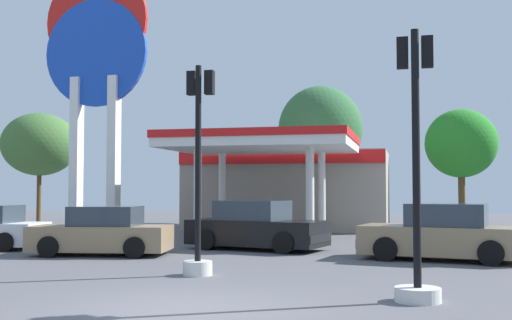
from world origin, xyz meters
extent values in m
plane|color=#56565B|center=(0.00, 0.00, 0.00)|extent=(90.00, 90.00, 0.00)
cube|color=gray|center=(-2.16, 21.48, 1.92)|extent=(9.80, 5.43, 3.84)
cube|color=red|center=(-2.16, 18.72, 3.49)|extent=(9.80, 0.12, 0.60)
cube|color=white|center=(-2.16, 15.37, 3.79)|extent=(7.46, 6.19, 0.35)
cube|color=red|center=(-2.16, 15.37, 4.11)|extent=(7.56, 6.29, 0.30)
cylinder|color=silver|center=(-4.40, 13.67, 1.81)|extent=(0.32, 0.32, 3.61)
cylinder|color=silver|center=(0.08, 13.67, 1.81)|extent=(0.32, 0.32, 3.61)
cylinder|color=silver|center=(-4.40, 17.07, 1.81)|extent=(0.32, 0.32, 3.61)
cylinder|color=silver|center=(0.08, 17.07, 1.81)|extent=(0.32, 0.32, 3.61)
cube|color=#4C4C51|center=(-2.16, 15.37, 0.55)|extent=(0.90, 0.60, 1.10)
cube|color=white|center=(-10.30, 14.70, 3.43)|extent=(0.40, 0.56, 6.86)
cube|color=white|center=(-8.53, 14.70, 3.43)|extent=(0.40, 0.56, 6.86)
cylinder|color=blue|center=(-9.41, 14.70, 7.92)|extent=(4.70, 0.22, 4.70)
cylinder|color=red|center=(-9.41, 14.72, 9.33)|extent=(4.70, 0.22, 4.70)
cube|color=white|center=(-9.41, 14.76, 8.62)|extent=(4.32, 0.08, 0.85)
cylinder|color=black|center=(0.38, 10.92, 0.34)|extent=(0.72, 0.39, 0.69)
cylinder|color=black|center=(-0.06, 9.12, 0.34)|extent=(0.72, 0.39, 0.69)
cylinder|color=black|center=(-2.34, 11.58, 0.34)|extent=(0.72, 0.39, 0.69)
cylinder|color=black|center=(-2.78, 9.78, 0.34)|extent=(0.72, 0.39, 0.69)
cube|color=black|center=(-1.20, 10.35, 0.57)|extent=(4.83, 2.90, 0.82)
cube|color=#2D3842|center=(-1.36, 10.39, 1.28)|extent=(2.48, 2.14, 0.69)
cube|color=black|center=(0.95, 9.83, 0.45)|extent=(0.55, 1.78, 0.26)
cylinder|color=black|center=(-8.84, 7.74, 0.31)|extent=(0.64, 0.28, 0.62)
cylinder|color=black|center=(-9.02, 9.40, 0.31)|extent=(0.64, 0.28, 0.62)
cylinder|color=black|center=(3.06, 7.90, 0.34)|extent=(0.71, 0.35, 0.68)
cylinder|color=black|center=(3.40, 9.68, 0.34)|extent=(0.71, 0.35, 0.68)
cylinder|color=black|center=(5.76, 7.39, 0.34)|extent=(0.71, 0.35, 0.68)
cylinder|color=black|center=(6.10, 9.17, 0.34)|extent=(0.71, 0.35, 0.68)
cube|color=#8C7556|center=(4.58, 8.53, 0.56)|extent=(4.70, 2.65, 0.80)
cube|color=#2D3842|center=(4.73, 8.50, 1.25)|extent=(2.38, 2.01, 0.68)
cube|color=black|center=(2.44, 8.94, 0.44)|extent=(0.45, 1.76, 0.25)
cylinder|color=black|center=(-6.54, 6.53, 0.31)|extent=(0.65, 0.31, 0.63)
cylinder|color=black|center=(-6.78, 8.20, 0.31)|extent=(0.65, 0.31, 0.63)
cylinder|color=black|center=(-4.01, 6.90, 0.31)|extent=(0.65, 0.31, 0.63)
cylinder|color=black|center=(-4.26, 8.57, 0.31)|extent=(0.65, 0.31, 0.63)
cube|color=#8C7556|center=(-5.40, 7.55, 0.52)|extent=(4.33, 2.32, 0.75)
cube|color=#2D3842|center=(-5.25, 7.57, 1.17)|extent=(2.17, 1.80, 0.63)
cube|color=black|center=(-7.40, 7.25, 0.41)|extent=(0.36, 1.64, 0.24)
cylinder|color=silver|center=(-1.09, 3.96, 0.17)|extent=(0.68, 0.68, 0.33)
cylinder|color=black|center=(-1.09, 3.96, 2.62)|extent=(0.14, 0.14, 4.57)
cube|color=black|center=(-1.31, 4.12, 4.52)|extent=(0.21, 0.20, 0.57)
sphere|color=red|center=(-1.31, 4.24, 4.70)|extent=(0.15, 0.15, 0.15)
sphere|color=#D89E0C|center=(-1.31, 4.24, 4.52)|extent=(0.15, 0.15, 0.15)
sphere|color=green|center=(-1.31, 4.24, 4.34)|extent=(0.15, 0.15, 0.15)
cube|color=black|center=(-0.87, 4.12, 4.52)|extent=(0.21, 0.20, 0.57)
sphere|color=red|center=(-0.87, 4.24, 4.70)|extent=(0.15, 0.15, 0.15)
sphere|color=#D89E0C|center=(-0.87, 4.24, 4.52)|extent=(0.15, 0.15, 0.15)
sphere|color=green|center=(-0.87, 4.24, 4.34)|extent=(0.15, 0.15, 0.15)
cylinder|color=silver|center=(3.82, 1.58, 0.13)|extent=(0.82, 0.82, 0.25)
cylinder|color=black|center=(3.82, 1.58, 2.57)|extent=(0.14, 0.14, 4.63)
cube|color=black|center=(3.60, 1.74, 4.49)|extent=(0.21, 0.20, 0.57)
sphere|color=red|center=(3.60, 1.87, 4.67)|extent=(0.15, 0.15, 0.15)
sphere|color=#D89E0C|center=(3.60, 1.87, 4.49)|extent=(0.15, 0.15, 0.15)
sphere|color=green|center=(3.60, 1.87, 4.31)|extent=(0.15, 0.15, 0.15)
cube|color=black|center=(4.04, 1.74, 4.49)|extent=(0.21, 0.20, 0.57)
sphere|color=red|center=(4.04, 1.87, 4.67)|extent=(0.15, 0.15, 0.15)
sphere|color=#D89E0C|center=(4.04, 1.87, 4.49)|extent=(0.15, 0.15, 0.15)
sphere|color=green|center=(4.04, 1.87, 4.31)|extent=(0.15, 0.15, 0.15)
cylinder|color=brown|center=(-17.37, 23.00, 1.50)|extent=(0.26, 0.26, 2.99)
ellipsoid|color=#3F6B33|center=(-17.37, 23.00, 4.65)|extent=(4.41, 4.41, 3.69)
cylinder|color=brown|center=(-7.04, 25.44, 1.31)|extent=(0.36, 0.36, 2.62)
ellipsoid|color=#367E34|center=(-7.04, 25.44, 3.82)|extent=(3.20, 3.20, 3.18)
cylinder|color=brown|center=(-1.09, 25.47, 1.81)|extent=(0.32, 0.32, 3.61)
ellipsoid|color=#32673A|center=(-1.09, 25.47, 5.40)|extent=(4.76, 4.76, 4.91)
cylinder|color=brown|center=(6.53, 25.71, 1.52)|extent=(0.37, 0.37, 3.05)
ellipsoid|color=#268125|center=(6.53, 25.71, 4.49)|extent=(3.84, 3.84, 3.72)
camera|label=1|loc=(3.66, -10.04, 1.99)|focal=44.27mm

